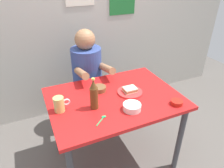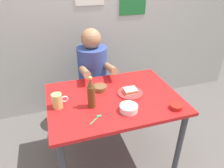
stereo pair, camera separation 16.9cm
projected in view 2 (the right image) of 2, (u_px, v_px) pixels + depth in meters
The scene contains 13 objects.
ground_plane at pixel (113, 157), 2.10m from camera, with size 6.00×6.00×0.00m, color #59544F.
wall_back at pixel (86, 7), 2.33m from camera, with size 4.40×0.09×2.60m.
dining_table at pixel (114, 106), 1.78m from camera, with size 1.10×0.80×0.74m.
stool at pixel (94, 97), 2.44m from camera, with size 0.34×0.34×0.45m.
person_seated at pixel (93, 66), 2.23m from camera, with size 0.33×0.56×0.72m.
plate_orange at pixel (130, 93), 1.78m from camera, with size 0.22×0.22×0.01m, color red.
sandwich at pixel (130, 91), 1.77m from camera, with size 0.11×0.09×0.04m.
beer_mug at pixel (58, 101), 1.58m from camera, with size 0.13×0.08×0.12m.
beer_bottle at pixel (91, 94), 1.56m from camera, with size 0.06×0.06×0.26m.
sambal_bowl_red at pixel (176, 106), 1.59m from camera, with size 0.10×0.10×0.03m.
rice_bowl_white at pixel (129, 108), 1.56m from camera, with size 0.14×0.14×0.05m.
condiment_bowl_brown at pixel (100, 88), 1.82m from camera, with size 0.12×0.12×0.04m.
spoon at pixel (97, 118), 1.49m from camera, with size 0.10×0.09×0.01m.
Camera 2 is at (-0.45, -1.38, 1.70)m, focal length 32.84 mm.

